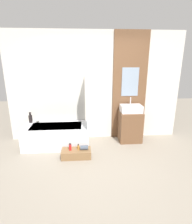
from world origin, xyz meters
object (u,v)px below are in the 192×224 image
object	(u,v)px
sink	(131,109)
vase_tall_dark	(30,118)
bottle_soap_primary	(70,147)
wooden_step_bench	(76,153)
vase_round_light	(38,120)
bottle_soap_secondary	(78,147)
bathtub	(57,135)

from	to	relation	value
sink	vase_tall_dark	xyz separation A→B (m)	(-2.42, 0.15, -0.24)
vase_tall_dark	bottle_soap_primary	world-z (taller)	vase_tall_dark
wooden_step_bench	vase_tall_dark	xyz separation A→B (m)	(-1.11, 0.85, 0.51)
vase_round_light	bottle_soap_secondary	bearing A→B (deg)	-40.40
vase_round_light	bottle_soap_primary	size ratio (longest dim) A/B	0.62
bathtub	vase_round_light	xyz separation A→B (m)	(-0.48, 0.27, 0.29)
bathtub	vase_tall_dark	size ratio (longest dim) A/B	5.79
vase_tall_dark	bottle_soap_primary	distance (m)	1.35
sink	bottle_soap_primary	xyz separation A→B (m)	(-1.42, -0.70, -0.60)
vase_tall_dark	bottle_soap_secondary	size ratio (longest dim) A/B	1.98
vase_tall_dark	sink	bearing A→B (deg)	-3.54
vase_round_light	bottle_soap_primary	world-z (taller)	vase_round_light
sink	vase_tall_dark	distance (m)	2.43
bathtub	bottle_soap_primary	xyz separation A→B (m)	(0.35, -0.57, -0.01)
sink	bottle_soap_primary	distance (m)	1.69
bottle_soap_primary	bottle_soap_secondary	xyz separation A→B (m)	(0.17, 0.00, -0.01)
vase_tall_dark	vase_round_light	size ratio (longest dim) A/B	2.74
bathtub	bottle_soap_primary	size ratio (longest dim) A/B	9.78
bathtub	bottle_soap_secondary	size ratio (longest dim) A/B	11.47
vase_round_light	bottle_soap_secondary	size ratio (longest dim) A/B	0.72
wooden_step_bench	bottle_soap_secondary	xyz separation A→B (m)	(0.05, 0.00, 0.14)
vase_tall_dark	vase_round_light	xyz separation A→B (m)	(0.17, -0.00, -0.06)
vase_tall_dark	bottle_soap_primary	bearing A→B (deg)	-40.57
wooden_step_bench	bottle_soap_secondary	distance (m)	0.15
bathtub	vase_tall_dark	bearing A→B (deg)	156.97
vase_round_light	bottle_soap_secondary	xyz separation A→B (m)	(0.99, -0.85, -0.31)
bathtub	sink	xyz separation A→B (m)	(1.77, 0.13, 0.58)
sink	vase_tall_dark	bearing A→B (deg)	176.46
bottle_soap_secondary	vase_tall_dark	bearing A→B (deg)	143.75
bathtub	sink	bearing A→B (deg)	4.06
sink	vase_round_light	bearing A→B (deg)	176.31
vase_tall_dark	bottle_soap_secondary	distance (m)	1.48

